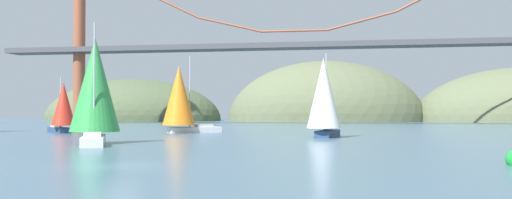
% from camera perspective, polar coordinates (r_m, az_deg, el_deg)
% --- Properties ---
extents(ground_plane, '(360.00, 360.00, 0.00)m').
position_cam_1_polar(ground_plane, '(30.35, -14.47, -6.78)').
color(ground_plane, '#426075').
extents(headland_center, '(57.91, 44.00, 35.56)m').
position_cam_1_polar(headland_center, '(162.74, 7.21, -2.25)').
color(headland_center, '#5B6647').
rests_on(headland_center, ground_plane).
extents(headland_left, '(55.85, 44.00, 26.06)m').
position_cam_1_polar(headland_left, '(175.99, -12.72, -2.15)').
color(headland_left, '#4C5B3D').
rests_on(headland_left, ground_plane).
extents(suspension_bridge, '(140.63, 6.00, 43.26)m').
position_cam_1_polar(suspension_bridge, '(124.26, 4.02, 6.38)').
color(suspension_bridge, brown).
rests_on(suspension_bridge, ground_plane).
extents(sailboat_scarlet_sail, '(6.12, 5.96, 7.64)m').
position_cam_1_polar(sailboat_scarlet_sail, '(77.81, -19.55, -0.71)').
color(sailboat_scarlet_sail, navy).
rests_on(sailboat_scarlet_sail, ground_plane).
extents(sailboat_green_sail, '(6.29, 8.96, 10.80)m').
position_cam_1_polar(sailboat_green_sail, '(51.52, -16.49, 1.17)').
color(sailboat_green_sail, white).
rests_on(sailboat_green_sail, ground_plane).
extents(sailboat_orange_sail, '(8.40, 7.39, 10.50)m').
position_cam_1_polar(sailboat_orange_sail, '(74.33, -7.95, 0.17)').
color(sailboat_orange_sail, white).
rests_on(sailboat_orange_sail, ground_plane).
extents(sailboat_white_mainsail, '(4.35, 7.56, 9.50)m').
position_cam_1_polar(sailboat_white_mainsail, '(61.07, 7.11, 0.35)').
color(sailboat_white_mainsail, navy).
rests_on(sailboat_white_mainsail, ground_plane).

